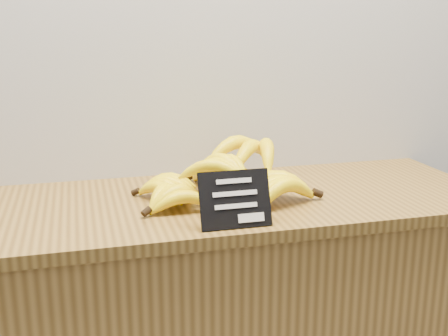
% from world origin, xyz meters
% --- Properties ---
extents(counter_top, '(1.44, 0.54, 0.03)m').
position_xyz_m(counter_top, '(-0.06, 2.75, 0.92)').
color(counter_top, olive).
rests_on(counter_top, counter).
extents(chalkboard_sign, '(0.16, 0.05, 0.12)m').
position_xyz_m(chalkboard_sign, '(-0.08, 2.53, 0.99)').
color(chalkboard_sign, black).
rests_on(chalkboard_sign, counter_top).
extents(banana_pile, '(0.45, 0.40, 0.13)m').
position_xyz_m(banana_pile, '(-0.04, 2.75, 0.98)').
color(banana_pile, '#FFEA0A').
rests_on(banana_pile, counter_top).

